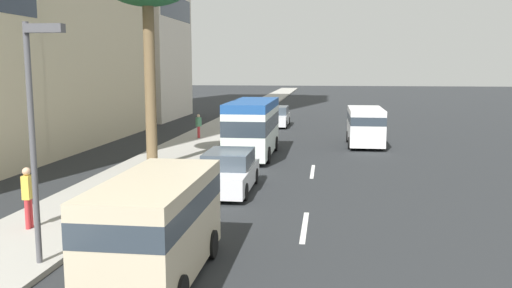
{
  "coord_description": "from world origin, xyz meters",
  "views": [
    {
      "loc": [
        -5.22,
        -0.61,
        4.82
      ],
      "look_at": [
        16.59,
        2.29,
        1.63
      ],
      "focal_mm": 37.66,
      "sensor_mm": 36.0,
      "label": 1
    }
  ],
  "objects_px": {
    "van_fifth": "(365,124)",
    "pedestrian_mid_block": "(28,194)",
    "van_fourth": "(157,222)",
    "car_third": "(277,117)",
    "car_lead": "(228,172)",
    "minibus_second": "(253,126)",
    "pedestrian_near_lamp": "(199,125)",
    "street_lamp": "(36,114)"
  },
  "relations": [
    {
      "from": "van_fourth",
      "to": "pedestrian_mid_block",
      "type": "bearing_deg",
      "value": -120.39
    },
    {
      "from": "minibus_second",
      "to": "van_fifth",
      "type": "xyz_separation_m",
      "value": [
        4.71,
        -6.29,
        -0.33
      ]
    },
    {
      "from": "van_fourth",
      "to": "pedestrian_mid_block",
      "type": "xyz_separation_m",
      "value": [
        2.8,
        4.77,
        -0.2
      ]
    },
    {
      "from": "car_lead",
      "to": "pedestrian_near_lamp",
      "type": "relative_size",
      "value": 2.97
    },
    {
      "from": "street_lamp",
      "to": "car_third",
      "type": "bearing_deg",
      "value": -4.75
    },
    {
      "from": "van_fourth",
      "to": "car_third",
      "type": "bearing_deg",
      "value": -179.53
    },
    {
      "from": "van_fifth",
      "to": "minibus_second",
      "type": "bearing_deg",
      "value": 126.87
    },
    {
      "from": "car_third",
      "to": "car_lead",
      "type": "bearing_deg",
      "value": 0.63
    },
    {
      "from": "car_lead",
      "to": "pedestrian_mid_block",
      "type": "xyz_separation_m",
      "value": [
        -6.12,
        4.75,
        0.42
      ]
    },
    {
      "from": "van_fifth",
      "to": "pedestrian_near_lamp",
      "type": "bearing_deg",
      "value": 83.6
    },
    {
      "from": "street_lamp",
      "to": "van_fourth",
      "type": "bearing_deg",
      "value": -94.68
    },
    {
      "from": "minibus_second",
      "to": "car_third",
      "type": "distance_m",
      "value": 14.9
    },
    {
      "from": "minibus_second",
      "to": "van_fourth",
      "type": "height_order",
      "value": "minibus_second"
    },
    {
      "from": "street_lamp",
      "to": "minibus_second",
      "type": "bearing_deg",
      "value": -9.19
    },
    {
      "from": "van_fifth",
      "to": "pedestrian_mid_block",
      "type": "bearing_deg",
      "value": 150.16
    },
    {
      "from": "van_fourth",
      "to": "pedestrian_near_lamp",
      "type": "bearing_deg",
      "value": -168.69
    },
    {
      "from": "pedestrian_mid_block",
      "to": "car_lead",
      "type": "bearing_deg",
      "value": 136.93
    },
    {
      "from": "van_fourth",
      "to": "van_fifth",
      "type": "bearing_deg",
      "value": 164.32
    },
    {
      "from": "van_fifth",
      "to": "pedestrian_near_lamp",
      "type": "relative_size",
      "value": 3.16
    },
    {
      "from": "van_fourth",
      "to": "pedestrian_near_lamp",
      "type": "height_order",
      "value": "van_fourth"
    },
    {
      "from": "car_lead",
      "to": "car_third",
      "type": "distance_m",
      "value": 23.0
    },
    {
      "from": "pedestrian_near_lamp",
      "to": "van_fourth",
      "type": "bearing_deg",
      "value": -126.67
    },
    {
      "from": "car_third",
      "to": "pedestrian_near_lamp",
      "type": "xyz_separation_m",
      "value": [
        -8.95,
        4.33,
        0.24
      ]
    },
    {
      "from": "car_lead",
      "to": "van_fourth",
      "type": "distance_m",
      "value": 8.94
    },
    {
      "from": "pedestrian_near_lamp",
      "to": "pedestrian_mid_block",
      "type": "bearing_deg",
      "value": -138.48
    },
    {
      "from": "pedestrian_near_lamp",
      "to": "pedestrian_mid_block",
      "type": "distance_m",
      "value": 20.17
    },
    {
      "from": "pedestrian_near_lamp",
      "to": "car_lead",
      "type": "bearing_deg",
      "value": -119.92
    },
    {
      "from": "pedestrian_near_lamp",
      "to": "minibus_second",
      "type": "bearing_deg",
      "value": -101.24
    },
    {
      "from": "pedestrian_near_lamp",
      "to": "street_lamp",
      "type": "relative_size",
      "value": 0.27
    },
    {
      "from": "van_fifth",
      "to": "pedestrian_near_lamp",
      "type": "xyz_separation_m",
      "value": [
        1.2,
        10.7,
        -0.32
      ]
    },
    {
      "from": "car_lead",
      "to": "van_fourth",
      "type": "bearing_deg",
      "value": 0.08
    },
    {
      "from": "car_third",
      "to": "van_fifth",
      "type": "bearing_deg",
      "value": 32.12
    },
    {
      "from": "car_lead",
      "to": "street_lamp",
      "type": "distance_m",
      "value": 9.63
    },
    {
      "from": "van_fourth",
      "to": "street_lamp",
      "type": "xyz_separation_m",
      "value": [
        0.24,
        2.89,
        2.39
      ]
    },
    {
      "from": "minibus_second",
      "to": "pedestrian_mid_block",
      "type": "bearing_deg",
      "value": -17.86
    },
    {
      "from": "minibus_second",
      "to": "van_fourth",
      "type": "distance_m",
      "value": 17.05
    },
    {
      "from": "van_fourth",
      "to": "van_fifth",
      "type": "xyz_separation_m",
      "value": [
        21.76,
        -6.11,
        -0.03
      ]
    },
    {
      "from": "car_third",
      "to": "street_lamp",
      "type": "xyz_separation_m",
      "value": [
        -31.68,
        2.63,
        2.98
      ]
    },
    {
      "from": "car_lead",
      "to": "minibus_second",
      "type": "xyz_separation_m",
      "value": [
        8.13,
        0.16,
        0.92
      ]
    },
    {
      "from": "car_lead",
      "to": "pedestrian_mid_block",
      "type": "height_order",
      "value": "pedestrian_mid_block"
    },
    {
      "from": "minibus_second",
      "to": "van_fourth",
      "type": "relative_size",
      "value": 1.4
    },
    {
      "from": "car_third",
      "to": "pedestrian_near_lamp",
      "type": "relative_size",
      "value": 3.05
    }
  ]
}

